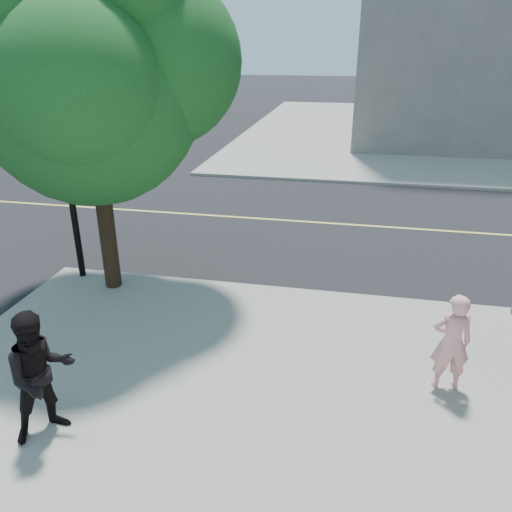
# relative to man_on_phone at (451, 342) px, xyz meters

# --- Properties ---
(ground) EXTENTS (140.00, 140.00, 0.00)m
(ground) POSITION_rel_man_on_phone_xyz_m (-6.85, 2.76, -0.89)
(ground) COLOR black
(ground) RESTS_ON ground
(road_ew) EXTENTS (140.00, 9.00, 0.01)m
(road_ew) POSITION_rel_man_on_phone_xyz_m (-6.85, 7.26, -0.88)
(road_ew) COLOR black
(road_ew) RESTS_ON ground
(sidewalk_ne) EXTENTS (29.00, 25.00, 0.12)m
(sidewalk_ne) POSITION_rel_man_on_phone_xyz_m (6.65, 24.26, -0.83)
(sidewalk_ne) COLOR gray
(sidewalk_ne) RESTS_ON ground
(man_on_phone) EXTENTS (0.60, 0.42, 1.54)m
(man_on_phone) POSITION_rel_man_on_phone_xyz_m (0.00, 0.00, 0.00)
(man_on_phone) COLOR pink
(man_on_phone) RESTS_ON sidewalk_se
(pedestrian) EXTENTS (1.07, 1.09, 1.77)m
(pedestrian) POSITION_rel_man_on_phone_xyz_m (-5.21, -1.99, 0.12)
(pedestrian) COLOR black
(pedestrian) RESTS_ON sidewalk_se
(street_tree) EXTENTS (5.04, 4.59, 6.70)m
(street_tree) POSITION_rel_man_on_phone_xyz_m (-6.24, 2.16, 3.55)
(street_tree) COLOR black
(street_tree) RESTS_ON sidewalk_se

